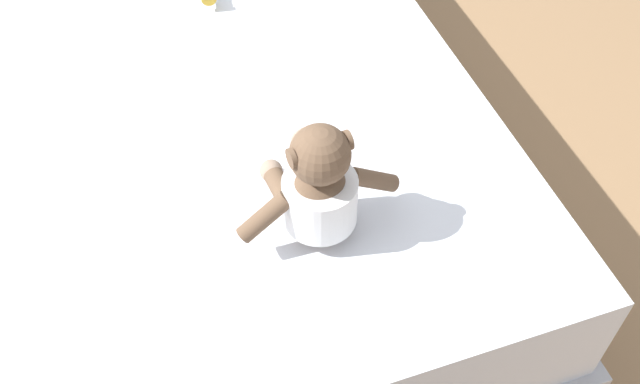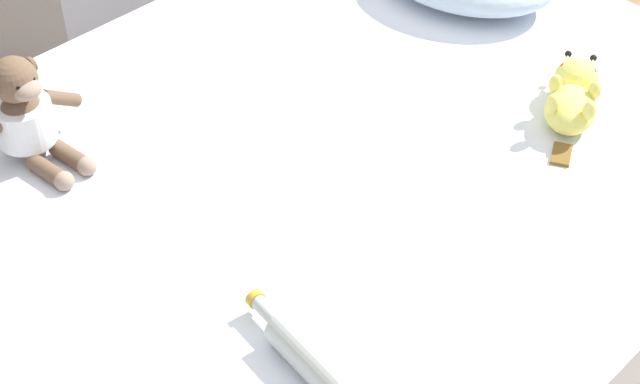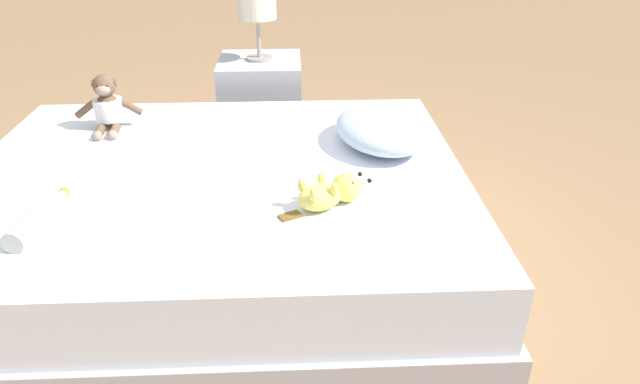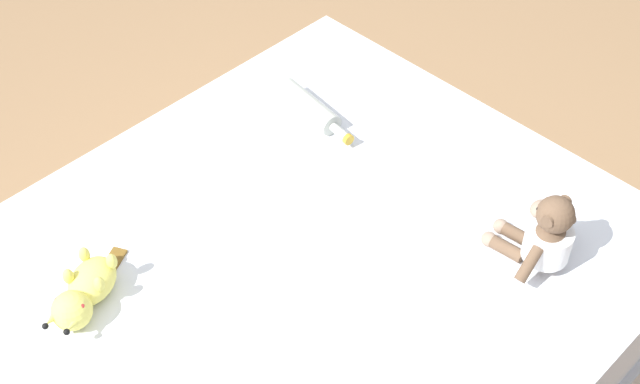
% 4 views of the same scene
% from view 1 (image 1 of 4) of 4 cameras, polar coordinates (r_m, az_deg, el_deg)
% --- Properties ---
extents(ground_plane, '(16.00, 16.00, 0.00)m').
position_cam_1_polar(ground_plane, '(1.87, -19.40, -4.68)').
color(ground_plane, '#93704C').
extents(bed, '(1.54, 1.89, 0.44)m').
position_cam_1_polar(bed, '(1.70, -21.25, -0.34)').
color(bed, '#B2B2B7').
rests_on(bed, ground_plane).
extents(plush_monkey, '(0.23, 0.29, 0.24)m').
position_cam_1_polar(plush_monkey, '(1.18, -0.22, 0.25)').
color(plush_monkey, brown).
rests_on(plush_monkey, bed).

